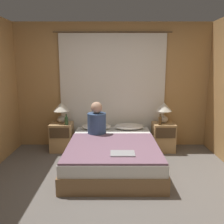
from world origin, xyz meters
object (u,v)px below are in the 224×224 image
at_px(laptop_on_bed, 122,153).
at_px(nightstand_right, 163,137).
at_px(pillow_left, 96,126).
at_px(pillow_right, 128,126).
at_px(beer_bottle_on_right_stand, 159,121).
at_px(nightstand_left, 61,137).
at_px(bed, 112,154).
at_px(lamp_right, 163,109).
at_px(person_left_in_bed, 96,121).
at_px(beer_bottle_on_left_stand, 66,121).
at_px(lamp_left, 61,109).

bearing_deg(laptop_on_bed, nightstand_right, 57.42).
bearing_deg(laptop_on_bed, pillow_left, 108.14).
distance_m(nightstand_right, pillow_right, 0.71).
xyz_separation_m(pillow_right, beer_bottle_on_right_stand, (0.58, -0.17, 0.16)).
xyz_separation_m(nightstand_left, beer_bottle_on_right_stand, (1.91, -0.12, 0.35)).
relative_size(nightstand_left, pillow_left, 0.93).
xyz_separation_m(bed, lamp_right, (1.00, 0.78, 0.62)).
relative_size(pillow_left, beer_bottle_on_right_stand, 2.84).
relative_size(person_left_in_bed, beer_bottle_on_left_stand, 2.88).
relative_size(pillow_right, beer_bottle_on_left_stand, 2.82).
bearing_deg(pillow_right, person_left_in_bed, -150.16).
xyz_separation_m(pillow_left, beer_bottle_on_right_stand, (1.23, -0.17, 0.16)).
height_order(lamp_right, pillow_right, lamp_right).
bearing_deg(nightstand_left, beer_bottle_on_right_stand, -3.53).
xyz_separation_m(person_left_in_bed, laptop_on_bed, (0.43, -1.06, -0.21)).
distance_m(bed, nightstand_right, 1.25).
xyz_separation_m(nightstand_right, pillow_right, (-0.68, 0.05, 0.20)).
bearing_deg(beer_bottle_on_left_stand, beer_bottle_on_right_stand, 0.00).
relative_size(lamp_right, beer_bottle_on_right_stand, 1.93).
bearing_deg(bed, pillow_left, 112.31).
bearing_deg(nightstand_left, lamp_left, 90.00).
xyz_separation_m(bed, pillow_left, (-0.32, 0.79, 0.27)).
bearing_deg(person_left_in_bed, bed, -56.45).
bearing_deg(pillow_left, beer_bottle_on_left_stand, -162.71).
bearing_deg(lamp_right, lamp_left, 180.00).
relative_size(bed, laptop_on_bed, 5.74).
height_order(nightstand_right, person_left_in_bed, person_left_in_bed).
xyz_separation_m(nightstand_right, beer_bottle_on_left_stand, (-1.88, -0.12, 0.36)).
height_order(lamp_left, lamp_right, same).
relative_size(bed, pillow_right, 3.31).
distance_m(bed, lamp_left, 1.41).
bearing_deg(lamp_left, pillow_right, 0.25).
xyz_separation_m(beer_bottle_on_left_stand, laptop_on_bed, (1.02, -1.24, -0.18)).
distance_m(nightstand_left, laptop_on_bed, 1.78).
relative_size(bed, nightstand_right, 3.55).
relative_size(lamp_right, pillow_right, 0.68).
height_order(beer_bottle_on_left_stand, beer_bottle_on_right_stand, beer_bottle_on_left_stand).
xyz_separation_m(bed, beer_bottle_on_left_stand, (-0.88, 0.62, 0.43)).
height_order(bed, nightstand_right, nightstand_right).
bearing_deg(pillow_left, lamp_right, -0.25).
bearing_deg(beer_bottle_on_right_stand, nightstand_right, 49.13).
bearing_deg(person_left_in_bed, nightstand_right, 12.93).
relative_size(bed, nightstand_left, 3.55).
height_order(nightstand_left, beer_bottle_on_right_stand, beer_bottle_on_right_stand).
bearing_deg(nightstand_right, pillow_left, 177.63).
relative_size(beer_bottle_on_left_stand, laptop_on_bed, 0.62).
distance_m(pillow_right, beer_bottle_on_right_stand, 0.62).
xyz_separation_m(bed, person_left_in_bed, (-0.29, 0.44, 0.46)).
bearing_deg(beer_bottle_on_right_stand, pillow_left, 171.98).
height_order(bed, nightstand_left, nightstand_left).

